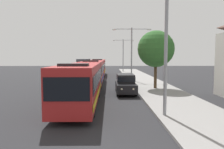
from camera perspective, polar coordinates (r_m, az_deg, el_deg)
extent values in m
cube|color=maroon|center=(16.16, -8.24, -2.06)|extent=(2.50, 10.89, 2.70)
cube|color=black|center=(16.01, -3.74, -0.82)|extent=(0.04, 10.01, 1.00)
cube|color=black|center=(16.34, -12.67, -0.82)|extent=(0.04, 10.01, 1.00)
cube|color=black|center=(10.78, -12.03, -3.89)|extent=(2.30, 0.04, 1.20)
cube|color=gold|center=(16.16, -3.68, -4.89)|extent=(0.03, 10.34, 0.36)
cube|color=black|center=(12.83, -10.20, 2.57)|extent=(1.75, 0.90, 0.16)
cylinder|color=black|center=(12.95, -5.24, -9.12)|extent=(0.28, 1.00, 1.00)
cylinder|color=black|center=(13.31, -14.85, -8.88)|extent=(0.28, 1.00, 1.00)
cylinder|color=black|center=(19.19, -3.76, -4.57)|extent=(0.28, 1.00, 1.00)
cylinder|color=black|center=(19.42, -10.27, -4.52)|extent=(0.28, 1.00, 1.00)
cube|color=maroon|center=(28.20, -5.04, 0.85)|extent=(2.50, 12.08, 2.70)
cube|color=black|center=(28.12, -2.46, 1.57)|extent=(0.04, 11.12, 1.00)
cube|color=black|center=(28.31, -7.61, 1.55)|extent=(0.04, 11.12, 1.00)
cube|color=black|center=(22.16, -6.21, 0.57)|extent=(2.30, 0.04, 1.20)
cube|color=navy|center=(28.20, -2.43, -0.77)|extent=(0.03, 11.48, 0.36)
cube|color=black|center=(24.53, -5.69, 3.61)|extent=(1.75, 0.90, 0.16)
cylinder|color=black|center=(24.53, -3.10, -2.53)|extent=(0.28, 1.00, 1.00)
cylinder|color=black|center=(24.72, -8.21, -2.52)|extent=(0.28, 1.00, 1.00)
cylinder|color=black|center=(31.55, -2.58, -0.91)|extent=(0.28, 1.00, 1.00)
cylinder|color=black|center=(31.70, -6.56, -0.91)|extent=(0.28, 1.00, 1.00)
cube|color=maroon|center=(41.36, -3.68, 2.08)|extent=(2.50, 10.76, 2.70)
cube|color=black|center=(41.30, -1.92, 2.57)|extent=(0.04, 9.90, 1.00)
cube|color=black|center=(41.43, -5.44, 2.56)|extent=(0.04, 9.90, 1.00)
cube|color=black|center=(35.96, -4.12, 2.17)|extent=(2.30, 0.04, 1.20)
cube|color=gold|center=(41.36, -1.90, 0.98)|extent=(0.03, 10.22, 0.36)
cube|color=black|center=(38.10, -3.94, 4.01)|extent=(1.75, 0.90, 0.16)
cylinder|color=black|center=(38.07, -2.27, 0.05)|extent=(0.28, 1.00, 1.00)
cylinder|color=black|center=(38.19, -5.57, 0.05)|extent=(0.28, 1.00, 1.00)
cylinder|color=black|center=(44.34, -2.06, 0.71)|extent=(0.28, 1.00, 1.00)
cylinder|color=black|center=(44.45, -4.89, 0.71)|extent=(0.28, 1.00, 1.00)
cube|color=black|center=(21.06, 3.60, -3.19)|extent=(1.84, 4.87, 0.80)
cube|color=black|center=(21.11, 3.58, -0.98)|extent=(1.62, 2.82, 0.80)
cube|color=black|center=(21.11, 3.58, -0.98)|extent=(1.66, 2.92, 0.44)
sphere|color=#F9EFCC|center=(18.59, 2.62, -3.93)|extent=(0.18, 0.18, 0.18)
sphere|color=#F9EFCC|center=(18.67, 5.73, -3.91)|extent=(0.18, 0.18, 0.18)
cylinder|color=black|center=(19.58, 1.53, -4.82)|extent=(0.22, 0.70, 0.70)
cylinder|color=black|center=(19.71, 6.32, -4.78)|extent=(0.22, 0.70, 0.70)
cylinder|color=black|center=(22.56, 1.22, -3.55)|extent=(0.22, 0.70, 0.70)
cylinder|color=black|center=(22.67, 5.38, -3.53)|extent=(0.22, 0.70, 0.70)
cube|color=#B7B7BC|center=(42.25, -8.11, 1.76)|extent=(2.30, 1.80, 2.20)
cube|color=#333338|center=(45.78, -7.55, 2.43)|extent=(2.35, 5.36, 2.70)
cube|color=black|center=(41.32, -8.28, 2.11)|extent=(2.07, 0.04, 0.90)
cylinder|color=black|center=(42.46, -9.48, 0.41)|extent=(0.26, 0.90, 0.90)
cylinder|color=black|center=(42.19, -6.71, 0.41)|extent=(0.26, 0.90, 0.90)
cylinder|color=black|center=(47.04, -8.62, 0.83)|extent=(0.26, 0.90, 0.90)
cylinder|color=black|center=(46.81, -6.12, 0.84)|extent=(0.26, 0.90, 0.90)
cylinder|color=gray|center=(12.88, 14.20, 7.62)|extent=(0.20, 0.20, 8.26)
cylinder|color=gray|center=(31.65, 5.24, 5.43)|extent=(0.20, 0.20, 7.69)
cylinder|color=gray|center=(31.80, 2.97, 12.03)|extent=(2.53, 0.10, 0.10)
cube|color=silver|center=(31.73, 0.64, 11.91)|extent=(0.56, 0.28, 0.16)
cylinder|color=gray|center=(32.06, 7.59, 11.94)|extent=(2.53, 0.10, 0.10)
cube|color=silver|center=(32.25, 9.87, 11.72)|extent=(0.56, 0.28, 0.16)
cylinder|color=gray|center=(50.61, 2.98, 5.09)|extent=(0.20, 0.20, 7.56)
cylinder|color=gray|center=(50.71, 1.74, 9.15)|extent=(2.21, 0.10, 0.10)
cube|color=silver|center=(50.66, 0.48, 9.06)|extent=(0.56, 0.28, 0.16)
cylinder|color=gray|center=(50.85, 4.26, 9.12)|extent=(2.21, 0.10, 0.10)
cube|color=silver|center=(50.95, 5.51, 9.02)|extent=(0.56, 0.28, 0.16)
cylinder|color=#4C3823|center=(24.09, 11.49, -0.34)|extent=(0.32, 0.32, 2.72)
sphere|color=#2D6028|center=(24.02, 11.61, 6.71)|extent=(4.01, 4.01, 4.01)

